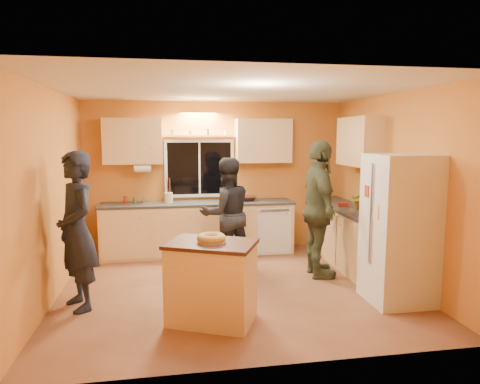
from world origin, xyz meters
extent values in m
plane|color=brown|center=(0.00, 0.00, 0.00)|extent=(4.50, 4.50, 0.00)
cube|color=orange|center=(0.00, 2.00, 1.30)|extent=(4.50, 0.04, 2.60)
cube|color=orange|center=(0.00, -2.00, 1.30)|extent=(4.50, 0.04, 2.60)
cube|color=orange|center=(-2.25, 0.00, 1.30)|extent=(0.04, 4.00, 2.60)
cube|color=orange|center=(2.25, 0.00, 1.30)|extent=(0.04, 4.00, 2.60)
cube|color=white|center=(0.00, 0.00, 2.60)|extent=(4.50, 4.00, 0.02)
cube|color=black|center=(-0.30, 1.99, 1.45)|extent=(1.10, 0.02, 0.90)
cube|color=white|center=(-0.30, 1.97, 1.45)|extent=(1.20, 0.04, 1.00)
cube|color=tan|center=(-1.40, 1.83, 1.92)|extent=(0.95, 0.33, 0.75)
cube|color=tan|center=(0.80, 1.83, 1.92)|extent=(0.95, 0.33, 0.75)
cube|color=tan|center=(2.08, 0.80, 1.92)|extent=(0.33, 1.00, 0.75)
cylinder|color=silver|center=(-1.25, 1.72, 1.48)|extent=(0.27, 0.12, 0.12)
cube|color=tan|center=(-0.35, 1.70, 0.43)|extent=(3.20, 0.60, 0.86)
cube|color=#282B2D|center=(-0.35, 1.70, 0.88)|extent=(3.24, 0.62, 0.04)
cube|color=tan|center=(1.95, 1.70, 0.43)|extent=(0.60, 0.60, 0.86)
cube|color=#282B2D|center=(1.95, 1.70, 0.88)|extent=(0.62, 0.62, 0.04)
cube|color=tan|center=(1.95, 0.50, 0.43)|extent=(0.60, 1.80, 0.86)
cube|color=#282B2D|center=(1.95, 0.50, 0.88)|extent=(0.62, 1.84, 0.04)
cube|color=silver|center=(1.89, -0.80, 0.90)|extent=(0.72, 0.70, 1.80)
cube|color=tan|center=(-0.41, -1.00, 0.43)|extent=(1.04, 0.90, 0.86)
cube|color=black|center=(-0.41, -1.00, 0.87)|extent=(1.10, 0.95, 0.04)
torus|color=tan|center=(-0.41, -1.00, 0.93)|extent=(0.31, 0.31, 0.09)
imported|color=black|center=(-1.90, -0.36, 0.92)|extent=(0.72, 0.80, 1.85)
imported|color=black|center=(0.01, 0.83, 0.85)|extent=(0.94, 0.79, 1.69)
imported|color=#363B25|center=(1.26, 0.26, 0.98)|extent=(0.56, 1.18, 1.95)
imported|color=black|center=(0.51, 1.74, 0.94)|extent=(0.33, 0.33, 0.08)
cylinder|color=beige|center=(-0.84, 1.74, 0.99)|extent=(0.14, 0.14, 0.17)
imported|color=gray|center=(2.02, 0.57, 1.04)|extent=(0.31, 0.29, 0.27)
cube|color=#A22C19|center=(1.88, 0.87, 0.94)|extent=(0.19, 0.17, 0.07)
camera|label=1|loc=(-0.85, -5.44, 2.02)|focal=32.00mm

